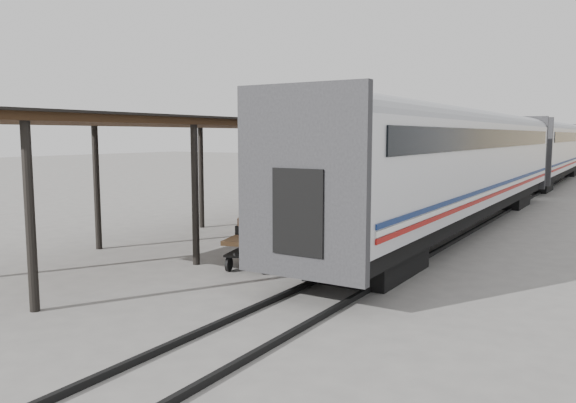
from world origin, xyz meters
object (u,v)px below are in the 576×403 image
Objects in this scene: porter at (252,204)px; pedestrian at (393,184)px; luggage_tug at (401,188)px; baggage_cart at (258,242)px.

porter reaches higher than pedestrian.
luggage_tug is 1.09× the size of pedestrian.
pedestrian is at bearing 85.12° from baggage_cart.
luggage_tug is at bearing 129.47° from pedestrian.
porter is at bearing -84.18° from baggage_cart.
porter is 19.77m from pedestrian.
pedestrian is (-3.67, 19.40, -1.04)m from porter.
baggage_cart is 1.70× the size of pedestrian.
luggage_tug is 0.88× the size of porter.
luggage_tug is at bearing 9.26° from porter.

